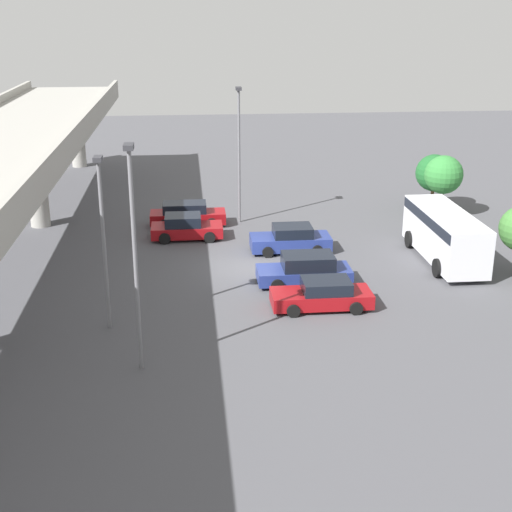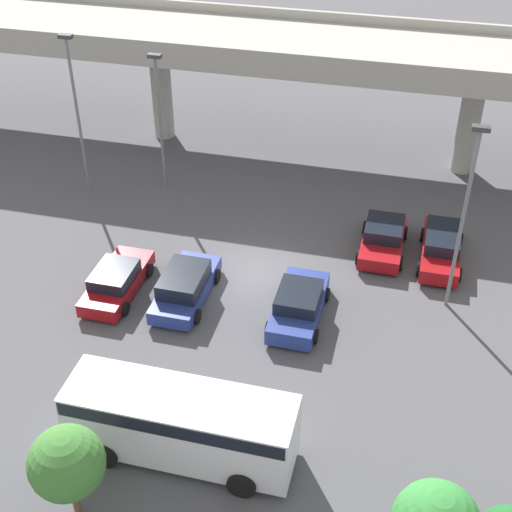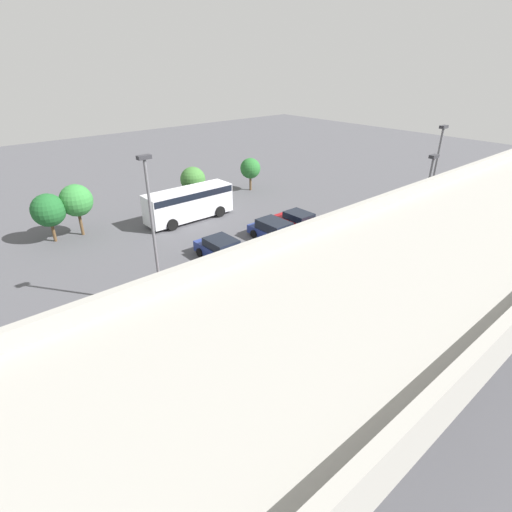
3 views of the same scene
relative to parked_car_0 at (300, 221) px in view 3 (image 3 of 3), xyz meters
name	(u,v)px [view 3 (image 3 of 3)]	position (x,y,z in m)	size (l,w,h in m)	color
ground_plane	(272,260)	(5.76, 2.80, -0.65)	(118.70, 118.70, 0.00)	#4C4C51
highway_overpass	(480,234)	(5.76, 15.70, 5.56)	(56.64, 7.61, 7.48)	#9E9B93
parked_car_0	(300,221)	(0.00, 0.00, 0.00)	(2.11, 4.70, 1.40)	maroon
parked_car_1	(275,231)	(3.18, 0.30, 0.08)	(2.20, 4.78, 1.56)	navy
parked_car_2	(222,250)	(8.36, 0.29, 0.06)	(2.22, 4.60, 1.52)	navy
parked_car_3	(243,300)	(11.37, 6.33, 0.05)	(2.22, 4.32, 1.49)	maroon
parked_car_4	(200,317)	(14.18, 6.24, 0.08)	(2.04, 4.84, 1.51)	maroon
shuttle_bus	(189,202)	(5.88, -7.92, 1.02)	(7.94, 2.62, 2.80)	silver
lamp_post_near_aisle	(152,225)	(14.61, 2.80, 4.41)	(0.70, 0.35, 8.73)	slate
lamp_post_mid_lot	(425,203)	(-1.27, 9.74, 3.85)	(0.70, 0.35, 7.64)	slate
lamp_post_by_overpass	(433,178)	(-5.23, 8.15, 4.47)	(0.70, 0.35, 8.84)	slate
tree_front_left	(250,168)	(-4.01, -11.26, 1.73)	(2.17, 2.17, 3.48)	brown
tree_front_centre	(193,180)	(3.36, -11.09, 1.88)	(2.41, 2.41, 3.75)	brown
tree_front_right	(76,201)	(14.39, -10.76, 2.26)	(2.55, 2.55, 4.20)	brown
tree_front_far_right	(48,210)	(16.51, -10.86, 1.92)	(2.55, 2.55, 3.86)	brown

